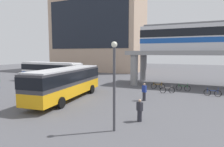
{
  "coord_description": "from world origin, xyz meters",
  "views": [
    {
      "loc": [
        11.5,
        -16.14,
        4.78
      ],
      "look_at": [
        1.59,
        6.03,
        2.2
      ],
      "focal_mm": 31.33,
      "sensor_mm": 36.0,
      "label": 1
    }
  ],
  "objects_px": {
    "bicycle_green": "(183,88)",
    "bicycle_blue": "(213,93)",
    "bus_secondary": "(51,70)",
    "station_building": "(98,30)",
    "bus_main": "(67,80)",
    "pedestrian_by_bike_rack": "(144,92)",
    "bicycle_silver": "(167,90)",
    "pedestrian_waiting_near_stop": "(140,111)",
    "bicycle_orange": "(158,86)"
  },
  "relations": [
    {
      "from": "bicycle_orange",
      "to": "station_building",
      "type": "bearing_deg",
      "value": 133.42
    },
    {
      "from": "pedestrian_waiting_near_stop",
      "to": "bus_secondary",
      "type": "bearing_deg",
      "value": 146.6
    },
    {
      "from": "station_building",
      "to": "bus_secondary",
      "type": "distance_m",
      "value": 24.23
    },
    {
      "from": "bus_secondary",
      "to": "bicycle_orange",
      "type": "xyz_separation_m",
      "value": [
        17.41,
        0.74,
        -1.63
      ]
    },
    {
      "from": "bus_secondary",
      "to": "bicycle_orange",
      "type": "relative_size",
      "value": 6.31
    },
    {
      "from": "pedestrian_by_bike_rack",
      "to": "pedestrian_waiting_near_stop",
      "type": "height_order",
      "value": "pedestrian_by_bike_rack"
    },
    {
      "from": "bicycle_orange",
      "to": "bus_secondary",
      "type": "bearing_deg",
      "value": -177.57
    },
    {
      "from": "bus_secondary",
      "to": "pedestrian_waiting_near_stop",
      "type": "height_order",
      "value": "bus_secondary"
    },
    {
      "from": "bus_secondary",
      "to": "bicycle_orange",
      "type": "distance_m",
      "value": 17.5
    },
    {
      "from": "bus_main",
      "to": "bicycle_blue",
      "type": "bearing_deg",
      "value": 29.37
    },
    {
      "from": "bicycle_blue",
      "to": "bicycle_green",
      "type": "xyz_separation_m",
      "value": [
        -3.22,
        1.92,
        0.0
      ]
    },
    {
      "from": "bicycle_blue",
      "to": "pedestrian_by_bike_rack",
      "type": "xyz_separation_m",
      "value": [
        -6.4,
        -5.06,
        0.47
      ]
    },
    {
      "from": "bicycle_orange",
      "to": "pedestrian_waiting_near_stop",
      "type": "distance_m",
      "value": 13.12
    },
    {
      "from": "station_building",
      "to": "bicycle_blue",
      "type": "distance_m",
      "value": 37.28
    },
    {
      "from": "bicycle_orange",
      "to": "pedestrian_by_bike_rack",
      "type": "xyz_separation_m",
      "value": [
        0.01,
        -7.07,
        0.47
      ]
    },
    {
      "from": "pedestrian_by_bike_rack",
      "to": "bicycle_orange",
      "type": "bearing_deg",
      "value": 90.09
    },
    {
      "from": "station_building",
      "to": "bicycle_silver",
      "type": "height_order",
      "value": "station_building"
    },
    {
      "from": "pedestrian_by_bike_rack",
      "to": "bicycle_blue",
      "type": "bearing_deg",
      "value": 38.31
    },
    {
      "from": "bicycle_blue",
      "to": "bicycle_silver",
      "type": "bearing_deg",
      "value": -176.01
    },
    {
      "from": "bicycle_blue",
      "to": "bicycle_green",
      "type": "bearing_deg",
      "value": 149.15
    },
    {
      "from": "station_building",
      "to": "pedestrian_by_bike_rack",
      "type": "relative_size",
      "value": 13.58
    },
    {
      "from": "bicycle_silver",
      "to": "pedestrian_by_bike_rack",
      "type": "relative_size",
      "value": 0.95
    },
    {
      "from": "pedestrian_waiting_near_stop",
      "to": "bicycle_green",
      "type": "bearing_deg",
      "value": 81.53
    },
    {
      "from": "station_building",
      "to": "bus_secondary",
      "type": "xyz_separation_m",
      "value": [
        3.05,
        -22.36,
        -8.82
      ]
    },
    {
      "from": "bicycle_blue",
      "to": "pedestrian_by_bike_rack",
      "type": "height_order",
      "value": "pedestrian_by_bike_rack"
    },
    {
      "from": "bicycle_green",
      "to": "pedestrian_by_bike_rack",
      "type": "relative_size",
      "value": 1.02
    },
    {
      "from": "bus_main",
      "to": "bicycle_orange",
      "type": "xyz_separation_m",
      "value": [
        7.4,
        9.78,
        -1.63
      ]
    },
    {
      "from": "bicycle_orange",
      "to": "bicycle_green",
      "type": "bearing_deg",
      "value": -1.59
    },
    {
      "from": "bus_main",
      "to": "pedestrian_by_bike_rack",
      "type": "bearing_deg",
      "value": 20.12
    },
    {
      "from": "bicycle_orange",
      "to": "pedestrian_waiting_near_stop",
      "type": "bearing_deg",
      "value": -84.47
    },
    {
      "from": "bus_main",
      "to": "bus_secondary",
      "type": "relative_size",
      "value": 1.01
    },
    {
      "from": "bus_main",
      "to": "pedestrian_by_bike_rack",
      "type": "relative_size",
      "value": 6.39
    },
    {
      "from": "bicycle_green",
      "to": "pedestrian_by_bike_rack",
      "type": "height_order",
      "value": "pedestrian_by_bike_rack"
    },
    {
      "from": "bicycle_green",
      "to": "pedestrian_by_bike_rack",
      "type": "distance_m",
      "value": 7.68
    },
    {
      "from": "bus_main",
      "to": "bicycle_orange",
      "type": "bearing_deg",
      "value": 52.9
    },
    {
      "from": "bus_secondary",
      "to": "bus_main",
      "type": "bearing_deg",
      "value": -42.07
    },
    {
      "from": "bicycle_silver",
      "to": "pedestrian_waiting_near_stop",
      "type": "bearing_deg",
      "value": -91.8
    },
    {
      "from": "station_building",
      "to": "bus_main",
      "type": "distance_m",
      "value": 35.13
    },
    {
      "from": "bus_secondary",
      "to": "bicycle_green",
      "type": "bearing_deg",
      "value": 1.81
    },
    {
      "from": "bicycle_silver",
      "to": "station_building",
      "type": "bearing_deg",
      "value": 132.63
    },
    {
      "from": "bus_main",
      "to": "bicycle_green",
      "type": "relative_size",
      "value": 6.29
    },
    {
      "from": "bus_main",
      "to": "bicycle_silver",
      "type": "relative_size",
      "value": 6.74
    },
    {
      "from": "bus_secondary",
      "to": "bicycle_green",
      "type": "xyz_separation_m",
      "value": [
        20.61,
        0.65,
        -1.63
      ]
    },
    {
      "from": "bicycle_green",
      "to": "bicycle_blue",
      "type": "bearing_deg",
      "value": -30.85
    },
    {
      "from": "bicycle_blue",
      "to": "bus_secondary",
      "type": "bearing_deg",
      "value": 176.95
    },
    {
      "from": "station_building",
      "to": "bicycle_green",
      "type": "xyz_separation_m",
      "value": [
        23.65,
        -21.71,
        -10.45
      ]
    },
    {
      "from": "bus_secondary",
      "to": "pedestrian_waiting_near_stop",
      "type": "relative_size",
      "value": 7.06
    },
    {
      "from": "station_building",
      "to": "bicycle_blue",
      "type": "relative_size",
      "value": 13.48
    },
    {
      "from": "bicycle_orange",
      "to": "pedestrian_waiting_near_stop",
      "type": "xyz_separation_m",
      "value": [
        1.26,
        -13.06,
        0.37
      ]
    },
    {
      "from": "station_building",
      "to": "pedestrian_waiting_near_stop",
      "type": "height_order",
      "value": "station_building"
    }
  ]
}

